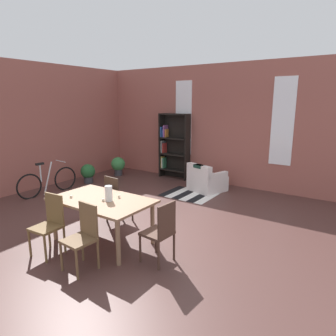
{
  "coord_description": "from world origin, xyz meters",
  "views": [
    {
      "loc": [
        3.32,
        -4.21,
        2.36
      ],
      "look_at": [
        -0.41,
        1.28,
        0.87
      ],
      "focal_mm": 31.94,
      "sensor_mm": 36.0,
      "label": 1
    }
  ],
  "objects_px": {
    "vase_on_table": "(109,193)",
    "potted_plant_corner": "(88,172)",
    "dining_chair_near_right": "(83,235)",
    "armchair_white": "(206,181)",
    "bicycle_second": "(48,182)",
    "dining_chair_far_left": "(116,198)",
    "dining_table": "(102,204)",
    "potted_plant_by_shelf": "(118,165)",
    "bookshelf_tall": "(173,145)",
    "dining_chair_head_right": "(161,230)",
    "dining_chair_near_left": "(50,222)"
  },
  "relations": [
    {
      "from": "potted_plant_corner",
      "to": "armchair_white",
      "type": "bearing_deg",
      "value": 20.72
    },
    {
      "from": "dining_table",
      "to": "potted_plant_corner",
      "type": "relative_size",
      "value": 3.04
    },
    {
      "from": "dining_chair_far_left",
      "to": "potted_plant_by_shelf",
      "type": "relative_size",
      "value": 1.6
    },
    {
      "from": "armchair_white",
      "to": "potted_plant_corner",
      "type": "bearing_deg",
      "value": -159.28
    },
    {
      "from": "dining_chair_near_right",
      "to": "potted_plant_by_shelf",
      "type": "height_order",
      "value": "dining_chair_near_right"
    },
    {
      "from": "dining_chair_far_left",
      "to": "dining_chair_near_right",
      "type": "bearing_deg",
      "value": -62.39
    },
    {
      "from": "vase_on_table",
      "to": "dining_chair_far_left",
      "type": "xyz_separation_m",
      "value": [
        -0.56,
        0.74,
        -0.38
      ]
    },
    {
      "from": "dining_chair_head_right",
      "to": "vase_on_table",
      "type": "bearing_deg",
      "value": 179.69
    },
    {
      "from": "dining_chair_near_left",
      "to": "dining_chair_near_right",
      "type": "bearing_deg",
      "value": 0.01
    },
    {
      "from": "dining_chair_near_left",
      "to": "vase_on_table",
      "type": "bearing_deg",
      "value": 52.83
    },
    {
      "from": "bicycle_second",
      "to": "potted_plant_corner",
      "type": "xyz_separation_m",
      "value": [
        0.02,
        1.32,
        -0.02
      ]
    },
    {
      "from": "dining_table",
      "to": "potted_plant_corner",
      "type": "bearing_deg",
      "value": 142.44
    },
    {
      "from": "dining_chair_near_right",
      "to": "dining_chair_far_left",
      "type": "distance_m",
      "value": 1.67
    },
    {
      "from": "dining_chair_near_left",
      "to": "bicycle_second",
      "type": "relative_size",
      "value": 0.58
    },
    {
      "from": "dining_table",
      "to": "dining_chair_near_left",
      "type": "height_order",
      "value": "dining_chair_near_left"
    },
    {
      "from": "dining_chair_head_right",
      "to": "dining_chair_far_left",
      "type": "xyz_separation_m",
      "value": [
        -1.61,
        0.75,
        0.0
      ]
    },
    {
      "from": "bicycle_second",
      "to": "dining_chair_near_right",
      "type": "bearing_deg",
      "value": -27.52
    },
    {
      "from": "dining_chair_head_right",
      "to": "potted_plant_corner",
      "type": "height_order",
      "value": "dining_chair_head_right"
    },
    {
      "from": "vase_on_table",
      "to": "bicycle_second",
      "type": "height_order",
      "value": "vase_on_table"
    },
    {
      "from": "dining_chair_near_right",
      "to": "armchair_white",
      "type": "distance_m",
      "value": 4.42
    },
    {
      "from": "vase_on_table",
      "to": "dining_chair_near_left",
      "type": "distance_m",
      "value": 1.0
    },
    {
      "from": "dining_table",
      "to": "vase_on_table",
      "type": "xyz_separation_m",
      "value": [
        0.17,
        -0.0,
        0.21
      ]
    },
    {
      "from": "dining_table",
      "to": "potted_plant_by_shelf",
      "type": "relative_size",
      "value": 2.85
    },
    {
      "from": "dining_chair_head_right",
      "to": "dining_chair_near_left",
      "type": "relative_size",
      "value": 1.0
    },
    {
      "from": "dining_chair_head_right",
      "to": "potted_plant_by_shelf",
      "type": "height_order",
      "value": "dining_chair_head_right"
    },
    {
      "from": "dining_chair_head_right",
      "to": "armchair_white",
      "type": "distance_m",
      "value": 3.85
    },
    {
      "from": "potted_plant_by_shelf",
      "to": "potted_plant_corner",
      "type": "distance_m",
      "value": 1.19
    },
    {
      "from": "dining_table",
      "to": "potted_plant_by_shelf",
      "type": "bearing_deg",
      "value": 130.38
    },
    {
      "from": "bookshelf_tall",
      "to": "potted_plant_corner",
      "type": "xyz_separation_m",
      "value": [
        -1.72,
        -1.95,
        -0.71
      ]
    },
    {
      "from": "potted_plant_by_shelf",
      "to": "potted_plant_corner",
      "type": "relative_size",
      "value": 1.07
    },
    {
      "from": "dining_chair_far_left",
      "to": "potted_plant_by_shelf",
      "type": "distance_m",
      "value": 3.94
    },
    {
      "from": "bookshelf_tall",
      "to": "vase_on_table",
      "type": "bearing_deg",
      "value": -69.71
    },
    {
      "from": "dining_chair_near_right",
      "to": "potted_plant_by_shelf",
      "type": "xyz_separation_m",
      "value": [
        -3.46,
        4.36,
        -0.18
      ]
    },
    {
      "from": "dining_chair_near_right",
      "to": "armchair_white",
      "type": "height_order",
      "value": "dining_chair_near_right"
    },
    {
      "from": "vase_on_table",
      "to": "potted_plant_corner",
      "type": "relative_size",
      "value": 0.46
    },
    {
      "from": "dining_chair_far_left",
      "to": "potted_plant_by_shelf",
      "type": "height_order",
      "value": "dining_chair_far_left"
    },
    {
      "from": "dining_chair_far_left",
      "to": "vase_on_table",
      "type": "bearing_deg",
      "value": -52.79
    },
    {
      "from": "bookshelf_tall",
      "to": "bicycle_second",
      "type": "height_order",
      "value": "bookshelf_tall"
    },
    {
      "from": "dining_chair_near_right",
      "to": "dining_chair_near_left",
      "type": "bearing_deg",
      "value": -179.99
    },
    {
      "from": "dining_chair_head_right",
      "to": "bookshelf_tall",
      "type": "xyz_separation_m",
      "value": [
        -2.67,
        4.39,
        0.51
      ]
    },
    {
      "from": "bookshelf_tall",
      "to": "dining_chair_head_right",
      "type": "bearing_deg",
      "value": -58.69
    },
    {
      "from": "dining_chair_near_right",
      "to": "dining_chair_head_right",
      "type": "bearing_deg",
      "value": 41.33
    },
    {
      "from": "dining_chair_near_left",
      "to": "potted_plant_by_shelf",
      "type": "bearing_deg",
      "value": 121.67
    },
    {
      "from": "armchair_white",
      "to": "vase_on_table",
      "type": "bearing_deg",
      "value": -88.72
    },
    {
      "from": "dining_chair_near_right",
      "to": "bookshelf_tall",
      "type": "relative_size",
      "value": 0.48
    },
    {
      "from": "potted_plant_by_shelf",
      "to": "bookshelf_tall",
      "type": "bearing_deg",
      "value": 25.09
    },
    {
      "from": "dining_table",
      "to": "vase_on_table",
      "type": "height_order",
      "value": "vase_on_table"
    },
    {
      "from": "dining_chair_far_left",
      "to": "bicycle_second",
      "type": "distance_m",
      "value": 2.82
    },
    {
      "from": "vase_on_table",
      "to": "potted_plant_corner",
      "type": "distance_m",
      "value": 4.17
    },
    {
      "from": "vase_on_table",
      "to": "armchair_white",
      "type": "height_order",
      "value": "vase_on_table"
    }
  ]
}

